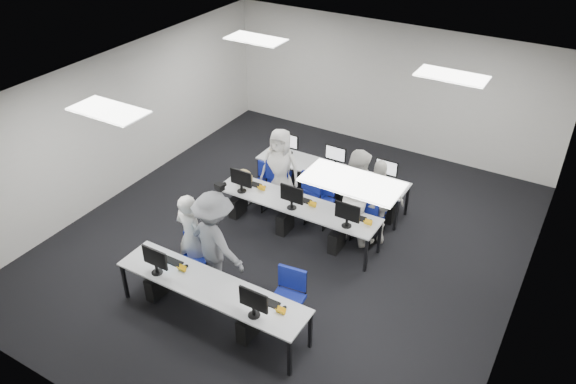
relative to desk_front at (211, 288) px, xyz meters
The scene contains 23 objects.
room 2.54m from the desk_front, 90.00° to the left, with size 9.00×9.02×3.00m.
ceiling_panels 3.33m from the desk_front, 90.00° to the left, with size 5.20×4.60×0.02m.
desk_front is the anchor object (origin of this frame).
desk_mid 2.60m from the desk_front, 90.00° to the left, with size 3.20×0.70×0.73m.
desk_back 4.00m from the desk_front, 90.00° to the left, with size 3.20×0.70×0.73m.
equipment_front 0.38m from the desk_front, behind, with size 2.51×0.41×1.19m.
equipment_mid 2.61m from the desk_front, 94.24° to the left, with size 2.91×0.41×1.19m.
equipment_back 4.04m from the desk_front, 87.27° to the left, with size 2.91×0.41×1.19m.
chair_0 1.08m from the desk_front, 144.21° to the left, with size 0.58×0.61×0.91m.
chair_1 1.21m from the desk_front, 27.26° to the left, with size 0.54×0.57×0.97m.
chair_2 3.36m from the desk_front, 109.83° to the left, with size 0.49×0.53×0.90m.
chair_3 3.24m from the desk_front, 86.89° to the left, with size 0.45×0.49×0.92m.
chair_4 3.41m from the desk_front, 69.22° to the left, with size 0.53×0.57×0.94m.
chair_5 3.69m from the desk_front, 105.12° to the left, with size 0.64×0.66×0.98m.
chair_6 3.52m from the desk_front, 90.61° to the left, with size 0.54×0.58×0.98m.
chair_7 3.56m from the desk_front, 70.38° to the left, with size 0.45×0.49×0.91m.
handbag 2.95m from the desk_front, 114.05° to the left, with size 0.37×0.24×0.31m, color olive.
student_0 1.22m from the desk_front, 142.50° to the left, with size 0.59×0.39×1.62m, color white.
student_1 3.26m from the desk_front, 73.12° to the left, with size 0.90×0.70×1.86m, color white.
student_2 3.50m from the desk_front, 103.74° to the left, with size 0.82×0.53×1.67m, color white.
student_3 3.52m from the desk_front, 68.54° to the left, with size 0.98×0.41×1.67m, color white.
photographer 0.89m from the desk_front, 121.77° to the left, with size 1.17×0.67×1.81m, color slate.
dslr_camera 1.55m from the desk_front, 114.67° to the left, with size 0.14×0.18×0.10m, color black.
Camera 1 is at (4.22, -7.27, 6.48)m, focal length 35.00 mm.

